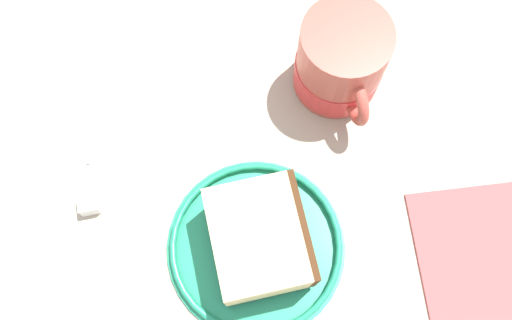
% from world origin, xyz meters
% --- Properties ---
extents(ground_plane, '(1.53, 1.53, 0.02)m').
position_xyz_m(ground_plane, '(0.00, 0.00, -0.01)').
color(ground_plane, tan).
extents(small_plate, '(0.17, 0.17, 0.01)m').
position_xyz_m(small_plate, '(-0.10, 0.05, 0.01)').
color(small_plate, '#1E8C66').
rests_on(small_plate, ground_plane).
extents(cake_slice, '(0.12, 0.11, 0.07)m').
position_xyz_m(cake_slice, '(-0.10, 0.05, 0.04)').
color(cake_slice, '#472814').
rests_on(cake_slice, small_plate).
extents(tea_mug, '(0.11, 0.09, 0.10)m').
position_xyz_m(tea_mug, '(0.01, -0.11, 0.04)').
color(tea_mug, '#BF4C3F').
rests_on(tea_mug, ground_plane).
extents(teaspoon, '(0.09, 0.10, 0.01)m').
position_xyz_m(teaspoon, '(0.12, 0.08, 0.00)').
color(teaspoon, silver).
rests_on(teaspoon, ground_plane).
extents(folded_napkin, '(0.18, 0.17, 0.01)m').
position_xyz_m(folded_napkin, '(-0.22, -0.13, 0.00)').
color(folded_napkin, '#B24C4C').
rests_on(folded_napkin, ground_plane).
extents(sugar_cube, '(0.02, 0.02, 0.02)m').
position_xyz_m(sugar_cube, '(0.03, 0.16, 0.01)').
color(sugar_cube, white).
rests_on(sugar_cube, ground_plane).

